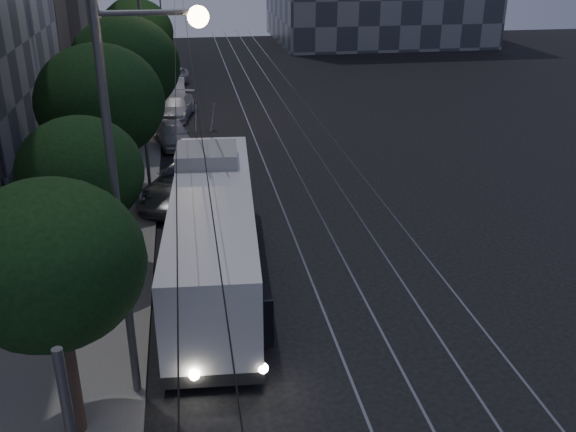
% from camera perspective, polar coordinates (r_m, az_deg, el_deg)
% --- Properties ---
extents(ground, '(120.00, 120.00, 0.00)m').
position_cam_1_polar(ground, '(20.31, 2.21, -8.08)').
color(ground, black).
rests_on(ground, ground).
extents(sidewalk, '(5.00, 90.00, 0.15)m').
position_cam_1_polar(sidewalk, '(38.62, -14.88, 6.86)').
color(sidewalk, gray).
rests_on(sidewalk, ground).
extents(tram_rails, '(4.52, 90.00, 0.02)m').
position_cam_1_polar(tram_rails, '(38.90, 0.04, 7.68)').
color(tram_rails, gray).
rests_on(tram_rails, ground).
extents(overhead_wires, '(2.23, 90.00, 6.00)m').
position_cam_1_polar(overhead_wires, '(37.65, -11.52, 12.10)').
color(overhead_wires, black).
rests_on(overhead_wires, ground).
extents(trolleybus, '(3.41, 12.53, 5.63)m').
position_cam_1_polar(trolleybus, '(21.28, -6.66, -1.44)').
color(trolleybus, silver).
rests_on(trolleybus, ground).
extents(pickup_silver, '(4.74, 6.47, 1.63)m').
position_cam_1_polar(pickup_silver, '(28.28, -9.09, 2.90)').
color(pickup_silver, '#AFB0B7').
rests_on(pickup_silver, ground).
extents(car_white_a, '(2.30, 4.27, 1.38)m').
position_cam_1_polar(car_white_a, '(36.21, -10.17, 7.22)').
color(car_white_a, silver).
rests_on(car_white_a, ground).
extents(car_white_b, '(2.84, 5.06, 1.38)m').
position_cam_1_polar(car_white_b, '(42.13, -9.93, 9.53)').
color(car_white_b, silver).
rests_on(car_white_b, ground).
extents(car_white_c, '(1.65, 4.63, 1.52)m').
position_cam_1_polar(car_white_c, '(46.56, -10.16, 10.93)').
color(car_white_c, silver).
rests_on(car_white_c, ground).
extents(car_white_d, '(2.71, 4.57, 1.46)m').
position_cam_1_polar(car_white_d, '(51.25, -10.15, 12.03)').
color(car_white_d, silver).
rests_on(car_white_d, ground).
extents(tree_0, '(3.95, 3.95, 6.26)m').
position_cam_1_polar(tree_0, '(14.10, -20.37, -4.12)').
color(tree_0, black).
rests_on(tree_0, ground).
extents(tree_1, '(3.98, 3.98, 5.61)m').
position_cam_1_polar(tree_1, '(21.36, -17.96, 3.65)').
color(tree_1, black).
rests_on(tree_1, ground).
extents(tree_2, '(5.29, 5.29, 6.78)m').
position_cam_1_polar(tree_2, '(28.01, -16.34, 9.70)').
color(tree_2, black).
rests_on(tree_2, ground).
extents(tree_3, '(5.69, 5.69, 7.06)m').
position_cam_1_polar(tree_3, '(35.39, -14.27, 12.83)').
color(tree_3, black).
rests_on(tree_3, ground).
extents(tree_4, '(5.00, 5.00, 6.94)m').
position_cam_1_polar(tree_4, '(46.40, -13.33, 15.55)').
color(tree_4, black).
rests_on(tree_4, ground).
extents(tree_5, '(4.62, 4.62, 6.52)m').
position_cam_1_polar(tree_5, '(52.91, -13.48, 16.17)').
color(tree_5, black).
rests_on(tree_5, ground).
extents(streetlamp_near, '(2.35, 0.44, 9.65)m').
position_cam_1_polar(streetlamp_near, '(14.44, -13.68, 3.41)').
color(streetlamp_near, '#59595B').
rests_on(streetlamp_near, ground).
extents(streetlamp_far, '(2.64, 0.44, 11.04)m').
position_cam_1_polar(streetlamp_far, '(40.09, -12.39, 17.22)').
color(streetlamp_far, '#59595B').
rests_on(streetlamp_far, ground).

